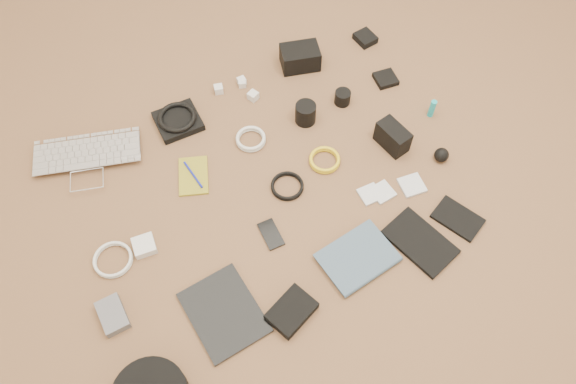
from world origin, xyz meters
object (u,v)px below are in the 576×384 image
laptop (88,165)px  paperback (374,279)px  tablet (224,313)px  phone (271,234)px  dslr_camera (300,57)px

laptop → paperback: 1.06m
laptop → tablet: laptop is taller
laptop → tablet: (0.20, -0.71, -0.01)m
laptop → tablet: bearing=-56.6°
laptop → tablet: 0.74m
phone → laptop: bearing=132.3°
dslr_camera → tablet: bearing=-115.0°
laptop → tablet: size_ratio=1.46×
laptop → phone: bearing=-32.6°
tablet → paperback: size_ratio=1.11×
tablet → laptop: bearing=101.9°
tablet → paperback: bearing=-18.9°
phone → tablet: bearing=-142.8°
laptop → phone: size_ratio=3.55×
tablet → phone: size_ratio=2.43×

